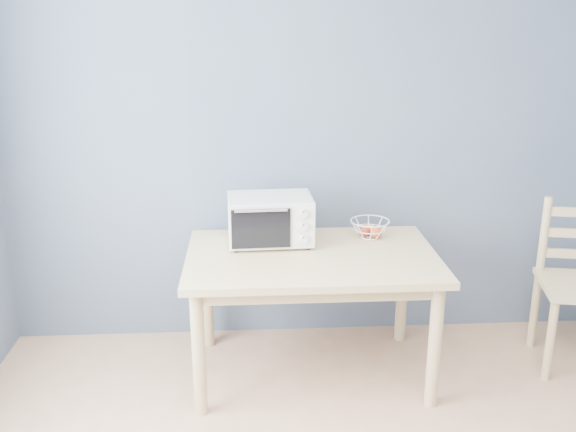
{
  "coord_description": "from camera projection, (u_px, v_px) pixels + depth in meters",
  "views": [
    {
      "loc": [
        -0.47,
        -1.63,
        2.04
      ],
      "look_at": [
        -0.25,
        1.84,
        0.93
      ],
      "focal_mm": 40.0,
      "sensor_mm": 36.0,
      "label": 1
    }
  ],
  "objects": [
    {
      "name": "fruit_basket",
      "position": [
        370.0,
        229.0,
        3.83
      ],
      "size": [
        0.26,
        0.26,
        0.11
      ],
      "rotation": [
        0.0,
        0.0,
        -0.09
      ],
      "color": "white",
      "rests_on": "dining_table"
    },
    {
      "name": "room",
      "position": [
        418.0,
        288.0,
        1.8
      ],
      "size": [
        4.01,
        4.51,
        2.61
      ],
      "color": "tan",
      "rests_on": "ground"
    },
    {
      "name": "toaster_oven",
      "position": [
        267.0,
        219.0,
        3.7
      ],
      "size": [
        0.5,
        0.37,
        0.28
      ],
      "rotation": [
        0.0,
        0.0,
        0.04
      ],
      "color": "beige",
      "rests_on": "dining_table"
    },
    {
      "name": "dining_table",
      "position": [
        312.0,
        271.0,
        3.61
      ],
      "size": [
        1.4,
        0.9,
        0.75
      ],
      "color": "#D9C282",
      "rests_on": "ground"
    }
  ]
}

